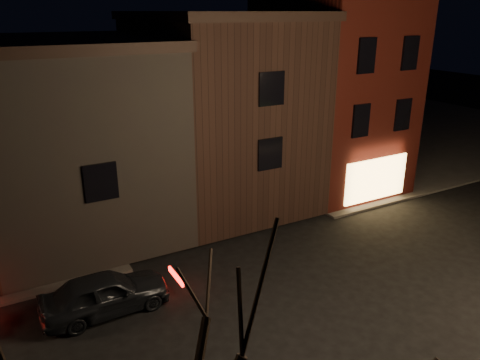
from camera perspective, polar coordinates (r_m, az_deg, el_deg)
ground at (r=17.05m, az=9.25°, el=-14.40°), size 120.00×120.00×0.00m
sidewalk_far_right at (r=43.42m, az=13.88°, el=6.76°), size 30.00×30.00×0.12m
corner_building at (r=26.85m, az=10.95°, el=10.72°), size 6.50×8.50×10.50m
row_building_a at (r=24.26m, az=-2.78°, el=8.73°), size 7.30×10.30×9.40m
row_building_b at (r=22.19m, az=-19.81°, el=5.18°), size 7.80×10.30×8.40m
parked_car_a at (r=16.59m, az=-16.09°, el=-13.10°), size 4.23×1.78×1.43m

